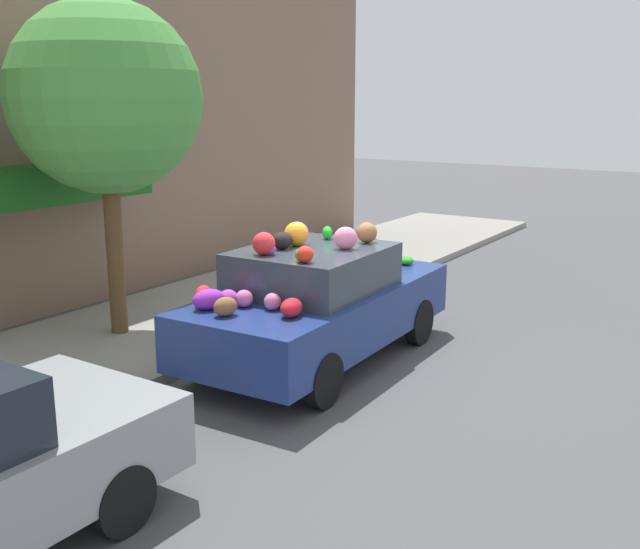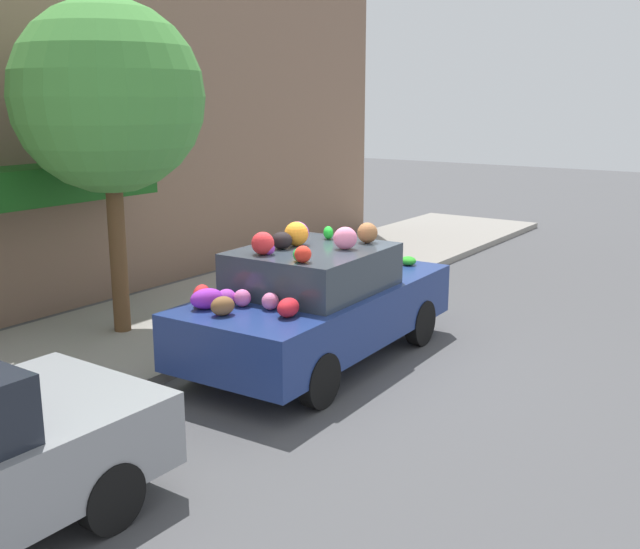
% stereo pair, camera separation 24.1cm
% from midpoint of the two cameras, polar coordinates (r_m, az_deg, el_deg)
% --- Properties ---
extents(ground_plane, '(60.00, 60.00, 0.00)m').
position_cam_midpoint_polar(ground_plane, '(10.13, -0.74, -6.52)').
color(ground_plane, '#4C4C4F').
extents(sidewalk_curb, '(24.00, 3.20, 0.13)m').
position_cam_midpoint_polar(sidewalk_curb, '(11.76, -11.75, -3.63)').
color(sidewalk_curb, gray).
rests_on(sidewalk_curb, ground).
extents(building_facade, '(18.00, 1.20, 6.44)m').
position_cam_midpoint_polar(building_facade, '(12.91, -19.74, 11.36)').
color(building_facade, '#846651').
rests_on(building_facade, ground).
extents(street_tree, '(2.62, 2.62, 4.63)m').
position_cam_midpoint_polar(street_tree, '(10.78, -16.69, 12.75)').
color(street_tree, brown).
rests_on(street_tree, sidewalk_curb).
extents(fire_hydrant, '(0.20, 0.20, 0.70)m').
position_cam_midpoint_polar(fire_hydrant, '(11.86, -3.24, -1.14)').
color(fire_hydrant, red).
rests_on(fire_hydrant, sidewalk_curb).
extents(art_car, '(4.33, 1.98, 1.88)m').
position_cam_midpoint_polar(art_car, '(9.83, -0.89, -2.10)').
color(art_car, navy).
rests_on(art_car, ground).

